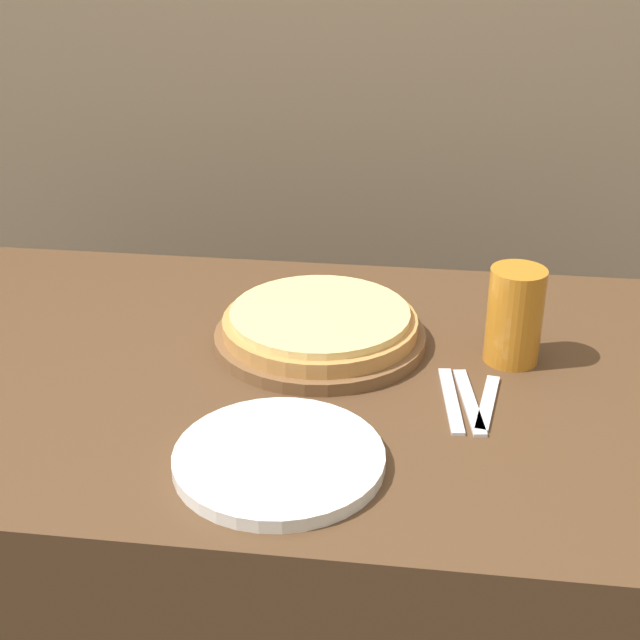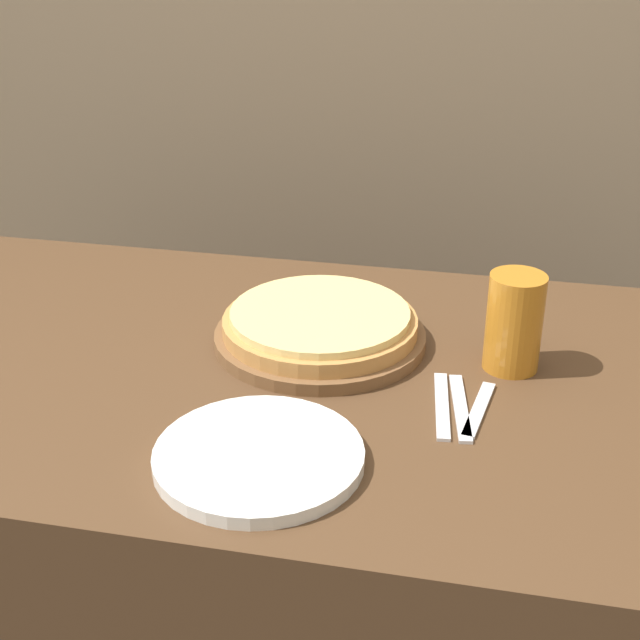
% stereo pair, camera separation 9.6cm
% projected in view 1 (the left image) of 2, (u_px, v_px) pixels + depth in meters
% --- Properties ---
extents(dining_table, '(1.48, 0.81, 0.72)m').
position_uv_depth(dining_table, '(284.00, 557.00, 1.48)').
color(dining_table, '#4C331E').
rests_on(dining_table, ground_plane).
extents(pizza_on_board, '(0.33, 0.33, 0.06)m').
position_uv_depth(pizza_on_board, '(320.00, 328.00, 1.38)').
color(pizza_on_board, brown).
rests_on(pizza_on_board, dining_table).
extents(beer_glass, '(0.08, 0.08, 0.15)m').
position_uv_depth(beer_glass, '(515.00, 312.00, 1.31)').
color(beer_glass, '#B7701E').
rests_on(beer_glass, dining_table).
extents(dinner_plate, '(0.26, 0.26, 0.02)m').
position_uv_depth(dinner_plate, '(279.00, 459.00, 1.09)').
color(dinner_plate, silver).
rests_on(dinner_plate, dining_table).
extents(fork, '(0.04, 0.17, 0.00)m').
position_uv_depth(fork, '(451.00, 400.00, 1.23)').
color(fork, silver).
rests_on(fork, dining_table).
extents(dinner_knife, '(0.04, 0.17, 0.00)m').
position_uv_depth(dinner_knife, '(469.00, 401.00, 1.23)').
color(dinner_knife, silver).
rests_on(dinner_knife, dining_table).
extents(spoon, '(0.04, 0.15, 0.00)m').
position_uv_depth(spoon, '(488.00, 403.00, 1.22)').
color(spoon, silver).
rests_on(spoon, dining_table).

